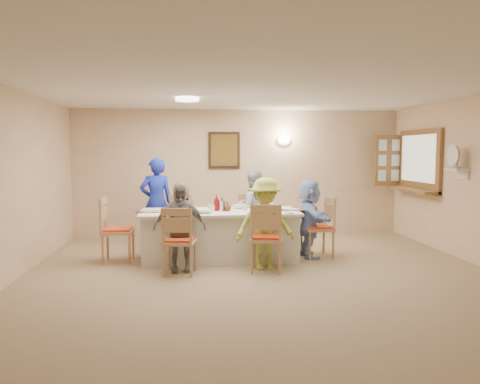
{
  "coord_description": "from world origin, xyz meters",
  "views": [
    {
      "loc": [
        -0.95,
        -5.77,
        1.68
      ],
      "look_at": [
        -0.2,
        1.4,
        1.05
      ],
      "focal_mm": 35.0,
      "sensor_mm": 36.0,
      "label": 1
    }
  ],
  "objects": [
    {
      "name": "ground",
      "position": [
        0.0,
        0.0,
        0.0
      ],
      "size": [
        7.0,
        7.0,
        0.0
      ],
      "primitive_type": "plane",
      "color": "#A0845A"
    },
    {
      "name": "room_walls",
      "position": [
        0.0,
        0.0,
        1.51
      ],
      "size": [
        7.0,
        7.0,
        7.0
      ],
      "color": "#D5AE8B",
      "rests_on": "ground"
    },
    {
      "name": "wall_picture",
      "position": [
        -0.3,
        3.46,
        1.7
      ],
      "size": [
        0.62,
        0.05,
        0.72
      ],
      "color": "black",
      "rests_on": "room_walls"
    },
    {
      "name": "wall_sconce",
      "position": [
        0.9,
        3.44,
        1.9
      ],
      "size": [
        0.26,
        0.09,
        0.18
      ],
      "primitive_type": "ellipsoid",
      "color": "white",
      "rests_on": "room_walls"
    },
    {
      "name": "ceiling_light",
      "position": [
        -1.0,
        1.5,
        2.47
      ],
      "size": [
        0.36,
        0.36,
        0.05
      ],
      "primitive_type": "cylinder",
      "color": "white",
      "rests_on": "room_walls"
    },
    {
      "name": "serving_hatch",
      "position": [
        3.21,
        2.4,
        1.5
      ],
      "size": [
        0.06,
        1.5,
        1.15
      ],
      "primitive_type": "cube",
      "color": "olive",
      "rests_on": "room_walls"
    },
    {
      "name": "hatch_sill",
      "position": [
        3.09,
        2.4,
        0.97
      ],
      "size": [
        0.3,
        1.5,
        0.05
      ],
      "primitive_type": "cube",
      "color": "olive",
      "rests_on": "room_walls"
    },
    {
      "name": "shutter_door",
      "position": [
        2.95,
        3.16,
        1.5
      ],
      "size": [
        0.55,
        0.04,
        1.0
      ],
      "primitive_type": "cube",
      "color": "olive",
      "rests_on": "room_walls"
    },
    {
      "name": "fan_shelf",
      "position": [
        3.13,
        1.05,
        1.4
      ],
      "size": [
        0.22,
        0.36,
        0.03
      ],
      "primitive_type": "cube",
      "color": "white",
      "rests_on": "room_walls"
    },
    {
      "name": "desk_fan",
      "position": [
        3.1,
        1.05,
        1.55
      ],
      "size": [
        0.3,
        0.3,
        0.28
      ],
      "primitive_type": null,
      "color": "#A5A5A8",
      "rests_on": "fan_shelf"
    },
    {
      "name": "dining_table",
      "position": [
        -0.52,
        1.4,
        0.38
      ],
      "size": [
        2.42,
        1.03,
        0.76
      ],
      "primitive_type": "cube",
      "color": "beige",
      "rests_on": "ground"
    },
    {
      "name": "chair_back_left",
      "position": [
        -1.12,
        2.2,
        0.47
      ],
      "size": [
        0.49,
        0.49,
        0.93
      ],
      "primitive_type": null,
      "rotation": [
        0.0,
        0.0,
        0.11
      ],
      "color": "tan",
      "rests_on": "ground"
    },
    {
      "name": "chair_back_right",
      "position": [
        0.08,
        2.2,
        0.47
      ],
      "size": [
        0.47,
        0.47,
        0.94
      ],
      "primitive_type": null,
      "rotation": [
        0.0,
        0.0,
        0.05
      ],
      "color": "tan",
      "rests_on": "ground"
    },
    {
      "name": "chair_front_left",
      "position": [
        -1.12,
        0.6,
        0.47
      ],
      "size": [
        0.52,
        0.52,
        0.94
      ],
      "primitive_type": null,
      "rotation": [
        0.0,
        0.0,
        2.97
      ],
      "color": "tan",
      "rests_on": "ground"
    },
    {
      "name": "chair_front_right",
      "position": [
        0.08,
        0.6,
        0.49
      ],
      "size": [
        0.55,
        0.55,
        0.97
      ],
      "primitive_type": null,
      "rotation": [
        0.0,
        0.0,
        2.95
      ],
      "color": "tan",
      "rests_on": "ground"
    },
    {
      "name": "chair_left_end",
      "position": [
        -2.07,
        1.4,
        0.5
      ],
      "size": [
        0.48,
        0.48,
        0.99
      ],
      "primitive_type": null,
      "rotation": [
        0.0,
        0.0,
        1.55
      ],
      "color": "tan",
      "rests_on": "ground"
    },
    {
      "name": "chair_right_end",
      "position": [
        1.03,
        1.4,
        0.48
      ],
      "size": [
        0.51,
        0.51,
        0.97
      ],
      "primitive_type": null,
      "rotation": [
        0.0,
        0.0,
        -1.46
      ],
      "color": "tan",
      "rests_on": "ground"
    },
    {
      "name": "diner_back_left",
      "position": [
        -1.12,
        2.08,
        0.59
      ],
      "size": [
        0.71,
        0.58,
        1.17
      ],
      "primitive_type": "imported",
      "rotation": [
        0.0,
        0.0,
        3.33
      ],
      "color": "brown",
      "rests_on": "ground"
    },
    {
      "name": "diner_back_right",
      "position": [
        0.08,
        2.08,
        0.68
      ],
      "size": [
        0.79,
        0.67,
        1.37
      ],
      "primitive_type": "imported",
      "rotation": [
        0.0,
        0.0,
        3.26
      ],
      "color": "#A1A5B4",
      "rests_on": "ground"
    },
    {
      "name": "diner_front_left",
      "position": [
        -1.12,
        0.72,
        0.62
      ],
      "size": [
        0.76,
        0.39,
        1.24
      ],
      "primitive_type": "imported",
      "rotation": [
        0.0,
        0.0,
        0.06
      ],
      "color": "gray",
      "rests_on": "ground"
    },
    {
      "name": "diner_front_right",
      "position": [
        0.08,
        0.72,
        0.65
      ],
      "size": [
        0.97,
        0.7,
        1.31
      ],
      "primitive_type": "imported",
      "rotation": [
        0.0,
        0.0,
        0.13
      ],
      "color": "#B8CC4A",
      "rests_on": "ground"
    },
    {
      "name": "diner_right_end",
      "position": [
        0.9,
        1.4,
        0.62
      ],
      "size": [
        1.18,
        0.45,
        1.24
      ],
      "primitive_type": "imported",
      "rotation": [
        0.0,
        0.0,
        1.61
      ],
      "color": "#96B0F0",
      "rests_on": "ground"
    },
    {
      "name": "caregiver",
      "position": [
        -1.57,
        2.55,
        0.78
      ],
      "size": [
        0.74,
        0.62,
        1.57
      ],
      "primitive_type": "imported",
      "rotation": [
        0.0,
        0.0,
        3.37
      ],
      "color": "#1B2EBA",
      "rests_on": "ground"
    },
    {
      "name": "placemat_fl",
      "position": [
        -1.12,
        0.98,
        0.76
      ],
      "size": [
        0.33,
        0.24,
        0.01
      ],
      "primitive_type": "cube",
      "color": "#472B19",
      "rests_on": "dining_table"
    },
    {
      "name": "plate_fl",
      "position": [
        -1.12,
        0.98,
        0.77
      ],
      "size": [
        0.24,
        0.24,
        0.02
      ],
      "primitive_type": "cylinder",
      "color": "white",
      "rests_on": "dining_table"
    },
    {
      "name": "napkin_fl",
      "position": [
        -0.94,
        0.93,
        0.77
      ],
      "size": [
        0.13,
        0.13,
        0.01
      ],
      "primitive_type": "cube",
      "color": "gold",
      "rests_on": "dining_table"
    },
    {
      "name": "placemat_fr",
      "position": [
        0.08,
        0.98,
        0.76
      ],
      "size": [
        0.37,
        0.27,
        0.01
      ],
      "primitive_type": "cube",
      "color": "#472B19",
      "rests_on": "dining_table"
    },
    {
      "name": "plate_fr",
      "position": [
        0.08,
        0.98,
        0.77
      ],
      "size": [
        0.24,
        0.24,
        0.01
      ],
      "primitive_type": "cylinder",
      "color": "white",
      "rests_on": "dining_table"
    },
    {
      "name": "napkin_fr",
      "position": [
        0.26,
        0.93,
        0.77
      ],
      "size": [
        0.13,
        0.13,
        0.01
      ],
      "primitive_type": "cube",
      "color": "gold",
      "rests_on": "dining_table"
    },
    {
      "name": "placemat_bl",
      "position": [
        -1.12,
        1.82,
        0.76
      ],
      "size": [
        0.33,
        0.24,
        0.01
      ],
      "primitive_type": "cube",
      "color": "#472B19",
      "rests_on": "dining_table"
    },
    {
      "name": "plate_bl",
      "position": [
        -1.12,
        1.82,
        0.77
      ],
      "size": [
        0.26,
        0.26,
        0.02
      ],
      "primitive_type": "cylinder",
      "color": "white",
      "rests_on": "dining_table"
    },
    {
      "name": "napkin_bl",
      "position": [
        -0.94,
        1.77,
        0.77
      ],
      "size": [
        0.15,
        0.15,
        0.01
      ],
      "primitive_type": "cube",
      "color": "gold",
      "rests_on": "dining_table"
    },
    {
      "name": "placemat_br",
      "position": [
        0.08,
        1.82,
        0.76
      ],
      "size": [
        0.37,
        0.28,
        0.01
      ],
      "primitive_type": "cube",
      "color": "#472B19",
      "rests_on": "dining_table"
    },
    {
      "name": "plate_br",
      "position": [
        0.08,
        1.82,
        0.77
      ],
      "size": [
        0.26,
        0.26,
        0.02
      ],
      "primitive_type": "cylinder",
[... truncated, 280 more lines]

